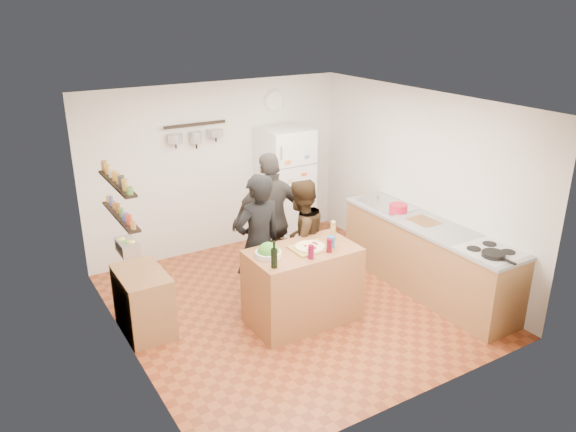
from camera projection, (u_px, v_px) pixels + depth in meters
room_shell at (276, 201)px, 6.87m from camera, size 4.20×4.20×4.20m
prep_island at (303, 286)px, 6.51m from camera, size 1.25×0.72×0.91m
pizza_board at (310, 248)px, 6.37m from camera, size 0.42×0.34×0.02m
pizza at (310, 247)px, 6.36m from camera, size 0.34×0.34×0.02m
salad_bowl at (268, 254)px, 6.17m from camera, size 0.29×0.29×0.06m
wine_bottle at (274, 258)px, 5.89m from camera, size 0.07×0.07×0.21m
wine_glass_near at (311, 252)px, 6.10m from camera, size 0.06×0.06×0.16m
wine_glass_far at (329, 246)px, 6.27m from camera, size 0.06×0.06×0.15m
pepper_mill at (333, 232)px, 6.57m from camera, size 0.06×0.06×0.20m
salt_canister at (331, 242)px, 6.37m from camera, size 0.09×0.09×0.14m
person_left at (258, 243)px, 6.64m from camera, size 0.66×0.47×1.72m
person_center at (300, 239)px, 6.98m from camera, size 0.86×0.73×1.54m
person_back at (271, 220)px, 7.24m from camera, size 1.10×0.59×1.79m
counter_run at (427, 258)px, 7.23m from camera, size 0.63×2.63×0.90m
stove_top at (491, 251)px, 6.31m from camera, size 0.60×0.62×0.02m
skillet at (494, 254)px, 6.15m from camera, size 0.25×0.25×0.05m
sink at (386, 205)px, 7.74m from camera, size 0.50×0.80×0.03m
cutting_board at (424, 222)px, 7.16m from camera, size 0.30×0.40×0.02m
red_bowl at (398, 208)px, 7.45m from camera, size 0.24×0.24×0.10m
fridge at (285, 187)px, 8.54m from camera, size 0.70×0.68×1.80m
wall_clock at (274, 101)px, 8.36m from camera, size 0.30×0.03×0.30m
spice_shelf_lower at (121, 216)px, 5.70m from camera, size 0.12×1.00×0.02m
spice_shelf_upper at (117, 183)px, 5.57m from camera, size 0.12×1.00×0.02m
produce_basket at (127, 247)px, 5.84m from camera, size 0.18×0.35×0.14m
side_table at (144, 301)px, 6.34m from camera, size 0.50×0.80×0.73m
pot_rack at (195, 124)px, 7.74m from camera, size 0.90×0.04×0.04m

